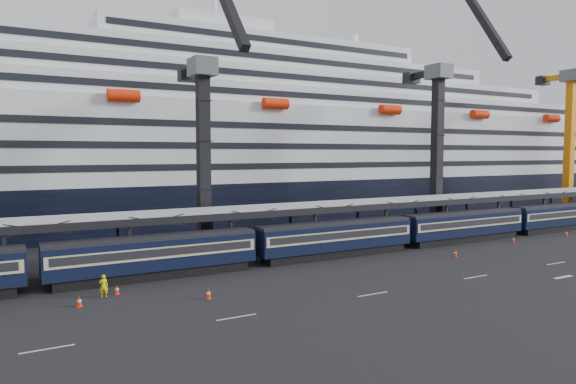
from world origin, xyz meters
name	(u,v)px	position (x,y,z in m)	size (l,w,h in m)	color
ground	(458,266)	(0.00, 0.00, 0.00)	(260.00, 260.00, 0.00)	black
lane_markings	(556,268)	(8.15, -5.23, 0.01)	(111.00, 4.27, 0.02)	beige
train	(361,235)	(-4.65, 10.00, 2.20)	(133.05, 3.00, 4.05)	black
canopy	(371,203)	(0.00, 14.00, 5.25)	(130.00, 6.25, 5.53)	#919499
cruise_ship	(253,148)	(-1.08, 45.99, 12.34)	(214.09, 28.84, 34.00)	black
crane_dark_near	(205,149)	(-20.00, 18.59, 11.93)	(4.50, 17.75, 35.08)	#494C51
crane_dark_mid	(439,140)	(15.00, 17.59, 13.36)	(4.50, 18.24, 39.64)	#494C51
crane_yellow_near	(573,137)	(48.00, 18.47, 14.24)	(4.50, 20.12, 40.16)	#494C51
worker	(104,286)	(-33.23, 5.71, 0.92)	(0.67, 0.44, 1.83)	yellow
traffic_cone_a	(79,301)	(-35.26, 3.97, 0.42)	(0.43, 0.43, 0.86)	red
traffic_cone_b	(117,289)	(-32.15, 6.11, 0.40)	(0.41, 0.41, 0.81)	red
traffic_cone_c	(208,294)	(-26.13, 1.24, 0.43)	(0.43, 0.43, 0.87)	red
traffic_cone_d	(455,253)	(3.61, 3.65, 0.40)	(0.41, 0.41, 0.82)	red
traffic_cone_e	(513,239)	(17.45, 6.74, 0.33)	(0.33, 0.33, 0.67)	red
traffic_cone_f	(566,233)	(28.10, 6.36, 0.37)	(0.37, 0.37, 0.74)	red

